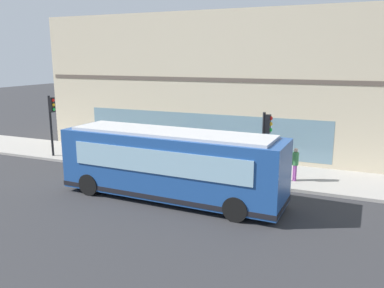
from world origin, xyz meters
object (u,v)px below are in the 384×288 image
(newspaper_vending_box, at_px, (130,149))
(pedestrian_near_hydrant, at_px, (295,162))
(city_bus_nearside, at_px, (170,165))
(traffic_light_down_block, at_px, (52,114))
(pedestrian_by_light_pole, at_px, (155,149))
(traffic_light_near_corner, at_px, (266,134))
(pedestrian_walking_along_curb, at_px, (153,143))
(fire_hydrant, at_px, (209,163))

(newspaper_vending_box, bearing_deg, pedestrian_near_hydrant, -95.94)
(city_bus_nearside, bearing_deg, newspaper_vending_box, 45.17)
(traffic_light_down_block, xyz_separation_m, pedestrian_by_light_pole, (0.22, -6.98, -1.57))
(traffic_light_near_corner, relative_size, newspaper_vending_box, 3.83)
(city_bus_nearside, relative_size, traffic_light_down_block, 2.70)
(traffic_light_down_block, xyz_separation_m, pedestrian_near_hydrant, (0.70, -14.57, -1.67))
(city_bus_nearside, height_order, traffic_light_down_block, traffic_light_down_block)
(traffic_light_down_block, distance_m, pedestrian_walking_along_curb, 6.50)
(pedestrian_by_light_pole, bearing_deg, fire_hydrant, -76.95)
(city_bus_nearside, bearing_deg, fire_hydrant, -1.51)
(pedestrian_near_hydrant, relative_size, pedestrian_by_light_pole, 0.92)
(pedestrian_near_hydrant, relative_size, newspaper_vending_box, 1.84)
(traffic_light_near_corner, distance_m, newspaper_vending_box, 9.22)
(newspaper_vending_box, bearing_deg, traffic_light_down_block, 111.80)
(city_bus_nearside, bearing_deg, traffic_light_down_block, 69.67)
(city_bus_nearside, xyz_separation_m, pedestrian_by_light_pole, (3.85, 2.84, -0.36))
(traffic_light_near_corner, relative_size, traffic_light_down_block, 0.92)
(traffic_light_down_block, bearing_deg, pedestrian_near_hydrant, -87.26)
(pedestrian_walking_along_curb, distance_m, newspaper_vending_box, 1.81)
(city_bus_nearside, relative_size, pedestrian_walking_along_curb, 5.70)
(pedestrian_walking_along_curb, bearing_deg, newspaper_vending_box, 85.39)
(newspaper_vending_box, bearing_deg, city_bus_nearside, -134.83)
(traffic_light_down_block, relative_size, newspaper_vending_box, 4.17)
(fire_hydrant, height_order, pedestrian_walking_along_curb, pedestrian_walking_along_curb)
(pedestrian_walking_along_curb, height_order, pedestrian_by_light_pole, pedestrian_by_light_pole)
(traffic_light_down_block, height_order, pedestrian_near_hydrant, traffic_light_down_block)
(traffic_light_near_corner, bearing_deg, pedestrian_near_hydrant, -60.72)
(pedestrian_walking_along_curb, height_order, pedestrian_near_hydrant, pedestrian_walking_along_curb)
(pedestrian_near_hydrant, bearing_deg, pedestrian_by_light_pole, 93.63)
(city_bus_nearside, distance_m, fire_hydrant, 4.66)
(city_bus_nearside, xyz_separation_m, traffic_light_down_block, (3.64, 9.81, 1.21))
(pedestrian_by_light_pole, relative_size, newspaper_vending_box, 1.99)
(traffic_light_down_block, distance_m, newspaper_vending_box, 5.20)
(traffic_light_near_corner, height_order, pedestrian_near_hydrant, traffic_light_near_corner)
(city_bus_nearside, height_order, pedestrian_walking_along_curb, city_bus_nearside)
(city_bus_nearside, height_order, fire_hydrant, city_bus_nearside)
(traffic_light_near_corner, bearing_deg, traffic_light_down_block, 89.75)
(city_bus_nearside, distance_m, traffic_light_down_block, 10.54)
(pedestrian_walking_along_curb, bearing_deg, fire_hydrant, -100.59)
(traffic_light_down_block, bearing_deg, newspaper_vending_box, -68.20)
(city_bus_nearside, relative_size, newspaper_vending_box, 11.25)
(traffic_light_down_block, bearing_deg, pedestrian_by_light_pole, -88.23)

